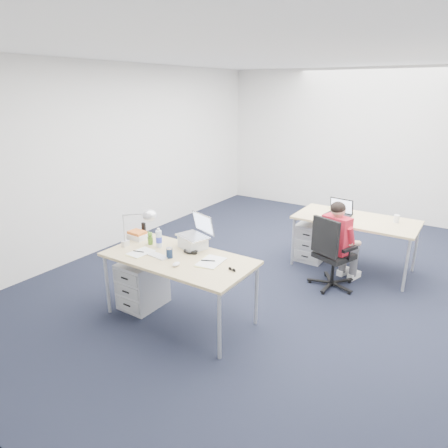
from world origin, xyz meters
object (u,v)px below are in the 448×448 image
object	(u,v)px
wireless_keyboard	(158,256)
water_bottle	(159,238)
office_chair	(331,267)
can_koozie	(169,253)
book_stack	(137,235)
headphones	(191,250)
desk_near	(179,261)
desk_lamp	(134,227)
seated_person	(340,242)
dark_laptop	(338,208)
desk_far	(356,222)
sunglasses	(232,270)
bear_figurine	(150,238)
silver_laptop	(193,232)
computer_mouse	(176,264)
drawer_pedestal_far	(312,241)
far_cup	(397,219)
drawer_pedestal_near	(143,284)
cordless_phone	(144,229)

from	to	relation	value
wireless_keyboard	water_bottle	bearing A→B (deg)	136.70
office_chair	wireless_keyboard	bearing A→B (deg)	-106.63
can_koozie	water_bottle	size ratio (longest dim) A/B	0.51
office_chair	book_stack	world-z (taller)	office_chair
headphones	desk_near	bearing A→B (deg)	-75.43
desk_lamp	seated_person	bearing A→B (deg)	58.77
office_chair	dark_laptop	world-z (taller)	dark_laptop
desk_near	desk_far	size ratio (longest dim) A/B	1.00
office_chair	sunglasses	size ratio (longest dim) A/B	10.11
water_bottle	book_stack	xyz separation A→B (m)	(-0.39, 0.05, -0.06)
bear_figurine	dark_laptop	bearing A→B (deg)	78.83
silver_laptop	computer_mouse	distance (m)	0.52
desk_far	seated_person	world-z (taller)	seated_person
silver_laptop	can_koozie	world-z (taller)	silver_laptop
drawer_pedestal_far	desk_lamp	xyz separation A→B (m)	(-1.14, -2.44, 0.71)
dark_laptop	far_cup	size ratio (longest dim) A/B	3.29
computer_mouse	book_stack	size ratio (longest dim) A/B	0.48
seated_person	can_koozie	size ratio (longest dim) A/B	9.90
wireless_keyboard	bear_figurine	distance (m)	0.39
can_koozie	book_stack	xyz separation A→B (m)	(-0.68, 0.22, -0.01)
desk_lamp	silver_laptop	bearing A→B (deg)	46.91
wireless_keyboard	silver_laptop	bearing A→B (deg)	74.79
drawer_pedestal_far	far_cup	size ratio (longest dim) A/B	5.41
far_cup	book_stack	bearing A→B (deg)	-136.34
desk_near	drawer_pedestal_near	distance (m)	0.68
seated_person	wireless_keyboard	distance (m)	2.34
cordless_phone	dark_laptop	distance (m)	2.66
book_stack	dark_laptop	world-z (taller)	dark_laptop
cordless_phone	desk_lamp	xyz separation A→B (m)	(0.20, -0.35, 0.17)
wireless_keyboard	computer_mouse	size ratio (longest dim) A/B	2.44
office_chair	far_cup	world-z (taller)	office_chair
dark_laptop	sunglasses	bearing A→B (deg)	-90.39
drawer_pedestal_far	water_bottle	xyz separation A→B (m)	(-0.95, -2.26, 0.57)
can_koozie	computer_mouse	bearing A→B (deg)	-32.52
office_chair	desk_lamp	bearing A→B (deg)	-113.69
silver_laptop	seated_person	bearing A→B (deg)	69.96
silver_laptop	dark_laptop	world-z (taller)	silver_laptop
seated_person	dark_laptop	size ratio (longest dim) A/B	3.32
drawer_pedestal_near	far_cup	size ratio (longest dim) A/B	5.41
drawer_pedestal_near	dark_laptop	xyz separation A→B (m)	(1.48, 2.34, 0.58)
wireless_keyboard	desk_lamp	xyz separation A→B (m)	(-0.35, 0.02, 0.25)
office_chair	far_cup	bearing A→B (deg)	77.60
wireless_keyboard	cordless_phone	distance (m)	0.67
desk_lamp	desk_far	bearing A→B (deg)	65.77
book_stack	cordless_phone	size ratio (longest dim) A/B	1.23
drawer_pedestal_far	computer_mouse	xyz separation A→B (m)	(-0.47, -2.54, 0.47)
drawer_pedestal_far	cordless_phone	xyz separation A→B (m)	(-1.34, -2.10, 0.54)
water_bottle	dark_laptop	distance (m)	2.57
sunglasses	desk_lamp	bearing A→B (deg)	-163.95
seated_person	cordless_phone	distance (m)	2.46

